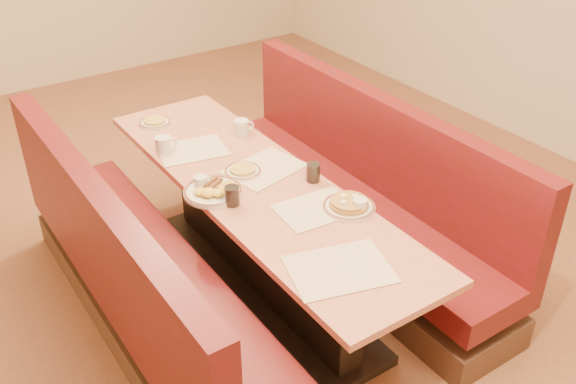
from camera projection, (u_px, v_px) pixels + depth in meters
ground at (260, 288)px, 3.93m from camera, size 8.00×8.00×0.00m
diner_table at (259, 239)px, 3.73m from camera, size 0.70×2.50×0.75m
booth_left at (141, 286)px, 3.39m from camera, size 0.55×2.50×1.05m
booth_right at (356, 202)px, 4.09m from camera, size 0.55×2.50×1.05m
placemat_near_left at (339, 269)px, 2.88m from camera, size 0.53×0.45×0.00m
placemat_near_right at (316, 209)px, 3.31m from camera, size 0.41×0.32×0.00m
placemat_far_left at (192, 150)px, 3.86m from camera, size 0.45×0.37×0.00m
placemat_far_right at (264, 168)px, 3.67m from camera, size 0.48×0.40×0.00m
pancake_plate at (349, 205)px, 3.31m from camera, size 0.27×0.27×0.06m
eggs_plate at (213, 191)px, 3.43m from camera, size 0.32×0.32×0.06m
extra_plate_mid at (243, 171)px, 3.62m from camera, size 0.21×0.21×0.04m
extra_plate_far at (155, 122)px, 4.17m from camera, size 0.21×0.21×0.04m
coffee_mug_a at (360, 206)px, 3.26m from camera, size 0.10×0.07×0.08m
coffee_mug_b at (201, 182)px, 3.46m from camera, size 0.10×0.07×0.08m
coffee_mug_c at (242, 127)px, 4.02m from camera, size 0.13×0.09×0.10m
coffee_mug_d at (164, 144)px, 3.81m from camera, size 0.13×0.09×0.10m
soda_tumbler_near at (232, 196)px, 3.32m from camera, size 0.08×0.08×0.11m
soda_tumbler_mid at (313, 172)px, 3.53m from camera, size 0.08×0.08×0.11m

